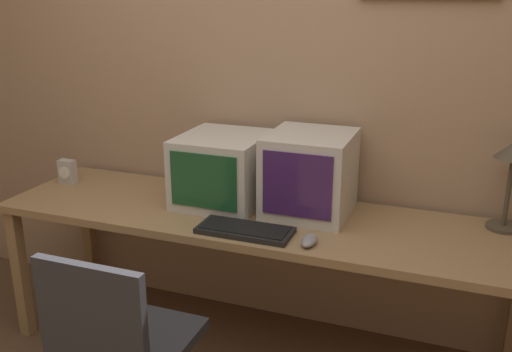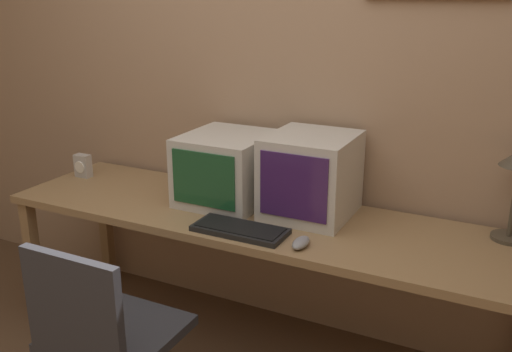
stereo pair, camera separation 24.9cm
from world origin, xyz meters
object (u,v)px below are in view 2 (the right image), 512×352
(monitor_right, at_px, (311,175))
(keyboard_main, at_px, (240,229))
(desk_clock, at_px, (83,166))
(mouse_near_keyboard, at_px, (301,243))
(monitor_left, at_px, (227,168))

(monitor_right, distance_m, keyboard_main, 0.41)
(keyboard_main, relative_size, desk_clock, 3.22)
(keyboard_main, bearing_deg, monitor_right, 60.55)
(mouse_near_keyboard, bearing_deg, keyboard_main, 176.40)
(monitor_right, height_order, mouse_near_keyboard, monitor_right)
(monitor_left, height_order, mouse_near_keyboard, monitor_left)
(keyboard_main, distance_m, desk_clock, 1.13)
(mouse_near_keyboard, bearing_deg, monitor_right, 105.95)
(keyboard_main, bearing_deg, mouse_near_keyboard, -3.60)
(keyboard_main, relative_size, mouse_near_keyboard, 3.32)
(monitor_left, xyz_separation_m, monitor_right, (0.41, 0.02, 0.02))
(mouse_near_keyboard, bearing_deg, desk_clock, 168.11)
(desk_clock, bearing_deg, monitor_left, 2.02)
(monitor_left, distance_m, desk_clock, 0.87)
(monitor_left, relative_size, mouse_near_keyboard, 3.60)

